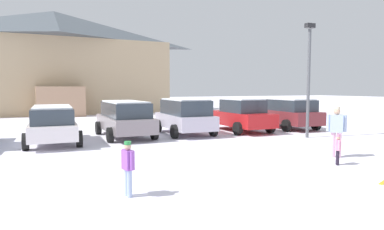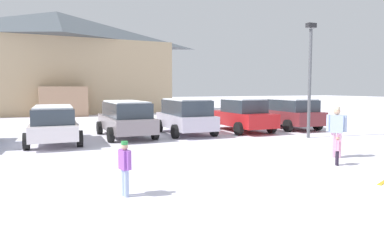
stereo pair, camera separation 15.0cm
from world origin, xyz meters
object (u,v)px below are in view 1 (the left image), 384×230
(parked_maroon_van, at_px, (286,112))
(lamp_post, at_px, (309,74))
(parked_white_suv, at_px, (53,123))
(ski_lodge, at_px, (55,62))
(skier_child_in_pink_snowsuit, at_px, (338,148))
(parked_red_sedan, at_px, (241,115))
(skier_child_in_purple_jacket, at_px, (128,165))
(parked_silver_wagon, at_px, (185,115))
(parked_grey_wagon, at_px, (125,118))
(skier_adult_in_blue_parka, at_px, (336,129))

(parked_maroon_van, relative_size, lamp_post, 0.90)
(parked_white_suv, bearing_deg, lamp_post, -15.89)
(ski_lodge, height_order, skier_child_in_pink_snowsuit, ski_lodge)
(parked_white_suv, relative_size, parked_red_sedan, 1.05)
(ski_lodge, xyz_separation_m, parked_red_sedan, (8.06, -19.13, -3.87))
(skier_child_in_pink_snowsuit, bearing_deg, ski_lodge, 103.11)
(skier_child_in_purple_jacket, height_order, lamp_post, lamp_post)
(parked_silver_wagon, distance_m, skier_child_in_purple_jacket, 9.80)
(parked_maroon_van, distance_m, skier_child_in_purple_jacket, 14.03)
(parked_grey_wagon, height_order, parked_maroon_van, parked_maroon_van)
(skier_child_in_purple_jacket, distance_m, skier_child_in_pink_snowsuit, 6.35)
(ski_lodge, distance_m, parked_white_suv, 19.76)
(parked_maroon_van, bearing_deg, skier_child_in_pink_snowsuit, -120.98)
(skier_child_in_purple_jacket, bearing_deg, lamp_post, 27.80)
(parked_silver_wagon, distance_m, parked_maroon_van, 6.26)
(skier_child_in_pink_snowsuit, bearing_deg, skier_child_in_purple_jacket, -176.85)
(parked_red_sedan, bearing_deg, parked_maroon_van, 2.70)
(parked_grey_wagon, xyz_separation_m, parked_red_sedan, (6.06, -0.41, -0.04))
(ski_lodge, bearing_deg, skier_child_in_pink_snowsuit, -76.89)
(parked_silver_wagon, bearing_deg, skier_adult_in_blue_parka, -72.78)
(parked_grey_wagon, bearing_deg, parked_maroon_van, -1.61)
(parked_red_sedan, height_order, skier_child_in_pink_snowsuit, parked_red_sedan)
(parked_white_suv, height_order, parked_maroon_van, parked_maroon_van)
(parked_grey_wagon, bearing_deg, parked_white_suv, -168.88)
(ski_lodge, height_order, skier_adult_in_blue_parka, ski_lodge)
(skier_child_in_purple_jacket, distance_m, lamp_post, 11.06)
(parked_white_suv, xyz_separation_m, parked_grey_wagon, (3.12, 0.61, 0.06))
(parked_silver_wagon, height_order, skier_adult_in_blue_parka, parked_silver_wagon)
(parked_red_sedan, distance_m, skier_adult_in_blue_parka, 7.16)
(parked_silver_wagon, bearing_deg, parked_white_suv, -176.50)
(skier_child_in_pink_snowsuit, height_order, lamp_post, lamp_post)
(parked_silver_wagon, height_order, parked_red_sedan, parked_silver_wagon)
(skier_adult_in_blue_parka, bearing_deg, parked_white_suv, 140.25)
(parked_silver_wagon, bearing_deg, parked_red_sedan, -2.90)
(parked_maroon_van, bearing_deg, parked_grey_wagon, 178.39)
(parked_grey_wagon, distance_m, parked_red_sedan, 6.08)
(parked_white_suv, xyz_separation_m, parked_red_sedan, (9.19, 0.21, 0.02))
(parked_silver_wagon, bearing_deg, lamp_post, -36.26)
(parked_red_sedan, distance_m, skier_child_in_purple_jacket, 11.59)
(parked_white_suv, xyz_separation_m, skier_child_in_pink_snowsuit, (7.44, -7.74, -0.34))
(parked_silver_wagon, distance_m, skier_child_in_pink_snowsuit, 8.24)
(parked_maroon_van, distance_m, skier_adult_in_blue_parka, 8.28)
(skier_adult_in_blue_parka, bearing_deg, lamp_post, 58.10)
(parked_red_sedan, distance_m, parked_maroon_van, 3.11)
(skier_adult_in_blue_parka, bearing_deg, parked_red_sedan, 82.75)
(parked_silver_wagon, xyz_separation_m, parked_maroon_van, (6.26, -0.01, -0.02))
(parked_grey_wagon, height_order, parked_silver_wagon, parked_silver_wagon)
(parked_grey_wagon, distance_m, skier_child_in_pink_snowsuit, 9.41)
(skier_adult_in_blue_parka, bearing_deg, parked_maroon_van, 61.02)
(parked_silver_wagon, relative_size, lamp_post, 0.80)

